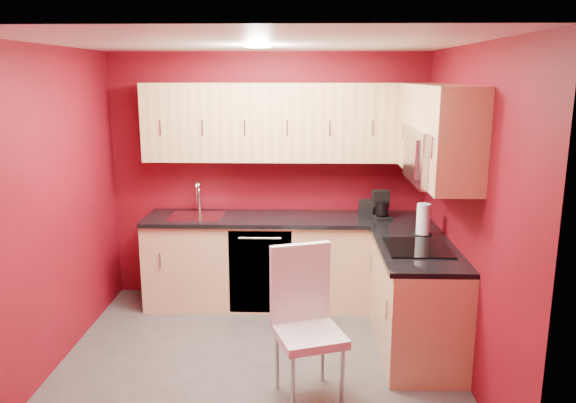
{
  "coord_description": "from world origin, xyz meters",
  "views": [
    {
      "loc": [
        0.36,
        -4.15,
        2.27
      ],
      "look_at": [
        0.23,
        0.55,
        1.21
      ],
      "focal_mm": 35.0,
      "sensor_mm": 36.0,
      "label": 1
    }
  ],
  "objects_px": {
    "sink": "(196,213)",
    "paper_towel": "(423,219)",
    "coffee_maker": "(382,205)",
    "microwave": "(437,156)",
    "napkin_holder": "(366,208)",
    "dining_chair": "(309,327)"
  },
  "relations": [
    {
      "from": "sink",
      "to": "paper_towel",
      "type": "distance_m",
      "value": 2.19
    },
    {
      "from": "coffee_maker",
      "to": "sink",
      "type": "bearing_deg",
      "value": 167.47
    },
    {
      "from": "microwave",
      "to": "napkin_holder",
      "type": "distance_m",
      "value": 1.32
    },
    {
      "from": "napkin_holder",
      "to": "microwave",
      "type": "bearing_deg",
      "value": -68.64
    },
    {
      "from": "microwave",
      "to": "dining_chair",
      "type": "height_order",
      "value": "microwave"
    },
    {
      "from": "coffee_maker",
      "to": "napkin_holder",
      "type": "xyz_separation_m",
      "value": [
        -0.14,
        0.11,
        -0.06
      ]
    },
    {
      "from": "paper_towel",
      "to": "dining_chair",
      "type": "relative_size",
      "value": 0.25
    },
    {
      "from": "coffee_maker",
      "to": "dining_chair",
      "type": "height_order",
      "value": "coffee_maker"
    },
    {
      "from": "coffee_maker",
      "to": "microwave",
      "type": "bearing_deg",
      "value": -84.77
    },
    {
      "from": "paper_towel",
      "to": "sink",
      "type": "bearing_deg",
      "value": 163.89
    },
    {
      "from": "microwave",
      "to": "coffee_maker",
      "type": "distance_m",
      "value": 1.17
    },
    {
      "from": "sink",
      "to": "dining_chair",
      "type": "distance_m",
      "value": 2.08
    },
    {
      "from": "sink",
      "to": "paper_towel",
      "type": "xyz_separation_m",
      "value": [
        2.1,
        -0.61,
        0.1
      ]
    },
    {
      "from": "sink",
      "to": "napkin_holder",
      "type": "xyz_separation_m",
      "value": [
        1.68,
        0.06,
        0.04
      ]
    },
    {
      "from": "sink",
      "to": "dining_chair",
      "type": "bearing_deg",
      "value": -57.21
    },
    {
      "from": "sink",
      "to": "coffee_maker",
      "type": "distance_m",
      "value": 1.82
    },
    {
      "from": "paper_towel",
      "to": "coffee_maker",
      "type": "bearing_deg",
      "value": 116.98
    },
    {
      "from": "paper_towel",
      "to": "dining_chair",
      "type": "height_order",
      "value": "paper_towel"
    },
    {
      "from": "microwave",
      "to": "dining_chair",
      "type": "xyz_separation_m",
      "value": [
        -0.99,
        -0.71,
        -1.11
      ]
    },
    {
      "from": "napkin_holder",
      "to": "paper_towel",
      "type": "relative_size",
      "value": 0.56
    },
    {
      "from": "napkin_holder",
      "to": "dining_chair",
      "type": "relative_size",
      "value": 0.14
    },
    {
      "from": "microwave",
      "to": "paper_towel",
      "type": "distance_m",
      "value": 0.73
    }
  ]
}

